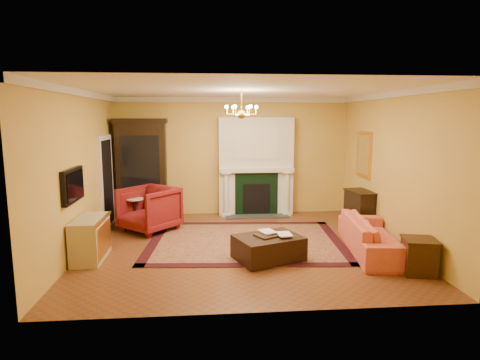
{
  "coord_description": "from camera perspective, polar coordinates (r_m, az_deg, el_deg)",
  "views": [
    {
      "loc": [
        -0.67,
        -7.56,
        2.49
      ],
      "look_at": [
        -0.0,
        0.3,
        1.26
      ],
      "focal_mm": 30.0,
      "sensor_mm": 36.0,
      "label": 1
    }
  ],
  "objects": [
    {
      "name": "wall_left",
      "position": [
        7.98,
        -21.86,
        1.08
      ],
      "size": [
        0.02,
        5.5,
        3.0
      ],
      "primitive_type": "cube",
      "color": "gold",
      "rests_on": "floor"
    },
    {
      "name": "china_cabinet",
      "position": [
        10.26,
        -13.73,
        1.27
      ],
      "size": [
        1.2,
        0.57,
        2.37
      ],
      "primitive_type": "cube",
      "rotation": [
        0.0,
        0.0,
        0.03
      ],
      "color": "black",
      "rests_on": "floor"
    },
    {
      "name": "tv_panel",
      "position": [
        7.42,
        -22.66,
        -0.69
      ],
      "size": [
        0.09,
        0.95,
        0.58
      ],
      "color": "black",
      "rests_on": "wall_left"
    },
    {
      "name": "wingback_armchair",
      "position": [
        9.1,
        -12.8,
        -3.75
      ],
      "size": [
        1.44,
        1.44,
        1.08
      ],
      "primitive_type": "imported",
      "rotation": [
        0.0,
        0.0,
        -0.71
      ],
      "color": "maroon",
      "rests_on": "floor"
    },
    {
      "name": "ottoman_tray",
      "position": [
        7.14,
        4.07,
        -7.84
      ],
      "size": [
        0.54,
        0.5,
        0.03
      ],
      "primitive_type": "cube",
      "rotation": [
        0.0,
        0.0,
        0.51
      ],
      "color": "black",
      "rests_on": "leather_ottoman"
    },
    {
      "name": "ceiling",
      "position": [
        7.61,
        0.21,
        12.76
      ],
      "size": [
        6.0,
        5.5,
        0.02
      ],
      "primitive_type": "cube",
      "color": "white",
      "rests_on": "wall_back"
    },
    {
      "name": "pedestal_table",
      "position": [
        9.39,
        -14.7,
        -4.29
      ],
      "size": [
        0.39,
        0.39,
        0.7
      ],
      "color": "black",
      "rests_on": "floor"
    },
    {
      "name": "chandelier",
      "position": [
        7.59,
        0.21,
        9.73
      ],
      "size": [
        0.63,
        0.55,
        0.53
      ],
      "color": "gold",
      "rests_on": "ceiling"
    },
    {
      "name": "fireplace",
      "position": [
        10.3,
        2.28,
        1.6
      ],
      "size": [
        1.9,
        0.7,
        2.5
      ],
      "color": "silver",
      "rests_on": "wall_back"
    },
    {
      "name": "topiary_right",
      "position": [
        10.3,
        5.26,
        3.18
      ],
      "size": [
        0.17,
        0.17,
        0.46
      ],
      "color": "gray",
      "rests_on": "fireplace"
    },
    {
      "name": "book_a",
      "position": [
        7.14,
        3.11,
        -6.35
      ],
      "size": [
        0.24,
        0.11,
        0.32
      ],
      "primitive_type": "imported",
      "rotation": [
        0.0,
        0.0,
        0.36
      ],
      "color": "gray",
      "rests_on": "ottoman_tray"
    },
    {
      "name": "wall_right",
      "position": [
        8.47,
        20.95,
        1.54
      ],
      "size": [
        0.02,
        5.5,
        3.0
      ],
      "primitive_type": "cube",
      "color": "gold",
      "rests_on": "floor"
    },
    {
      "name": "oriental_rug",
      "position": [
        8.25,
        0.82,
        -8.67
      ],
      "size": [
        4.09,
        3.19,
        0.02
      ],
      "primitive_type": "cube",
      "rotation": [
        0.0,
        0.0,
        -0.07
      ],
      "color": "#4B1012",
      "rests_on": "floor"
    },
    {
      "name": "wall_back",
      "position": [
        10.39,
        -1.13,
        3.37
      ],
      "size": [
        6.0,
        0.02,
        3.0
      ],
      "primitive_type": "cube",
      "color": "gold",
      "rests_on": "floor"
    },
    {
      "name": "book_b",
      "position": [
        7.05,
        5.44,
        -6.59
      ],
      "size": [
        0.24,
        0.04,
        0.32
      ],
      "primitive_type": "imported",
      "rotation": [
        0.0,
        0.0,
        0.07
      ],
      "color": "gray",
      "rests_on": "ottoman_tray"
    },
    {
      "name": "commode",
      "position": [
        7.62,
        -20.52,
        -7.85
      ],
      "size": [
        0.48,
        1.01,
        0.75
      ],
      "primitive_type": "cube",
      "rotation": [
        0.0,
        0.0,
        0.01
      ],
      "color": "#B8B187",
      "rests_on": "floor"
    },
    {
      "name": "wall_front",
      "position": [
        4.95,
        3.02,
        -2.7
      ],
      "size": [
        6.0,
        0.02,
        3.0
      ],
      "primitive_type": "cube",
      "color": "gold",
      "rests_on": "floor"
    },
    {
      "name": "console_table",
      "position": [
        9.46,
        16.72,
        -4.17
      ],
      "size": [
        0.53,
        0.81,
        0.84
      ],
      "primitive_type": "cube",
      "rotation": [
        0.0,
        0.0,
        0.13
      ],
      "color": "black",
      "rests_on": "floor"
    },
    {
      "name": "crown_molding",
      "position": [
        8.56,
        -0.36,
        11.85
      ],
      "size": [
        6.0,
        5.5,
        0.12
      ],
      "color": "silver",
      "rests_on": "ceiling"
    },
    {
      "name": "doorway",
      "position": [
        9.65,
        -18.48,
        -0.23
      ],
      "size": [
        0.08,
        1.05,
        2.1
      ],
      "color": "silver",
      "rests_on": "wall_left"
    },
    {
      "name": "coral_sofa",
      "position": [
        7.88,
        18.5,
        -6.76
      ],
      "size": [
        0.93,
        2.28,
        0.87
      ],
      "primitive_type": "imported",
      "rotation": [
        0.0,
        0.0,
        1.44
      ],
      "color": "#DF6A46",
      "rests_on": "floor"
    },
    {
      "name": "end_table",
      "position": [
        7.16,
        24.11,
        -9.98
      ],
      "size": [
        0.57,
        0.57,
        0.55
      ],
      "primitive_type": "cube",
      "rotation": [
        0.0,
        0.0,
        -0.23
      ],
      "color": "#371E0F",
      "rests_on": "floor"
    },
    {
      "name": "topiary_left",
      "position": [
        10.17,
        -1.39,
        2.97
      ],
      "size": [
        0.15,
        0.15,
        0.4
      ],
      "color": "gray",
      "rests_on": "fireplace"
    },
    {
      "name": "leather_ottoman",
      "position": [
        7.19,
        4.05,
        -9.57
      ],
      "size": [
        1.33,
        1.16,
        0.41
      ],
      "primitive_type": "cube",
      "rotation": [
        0.0,
        0.0,
        0.37
      ],
      "color": "black",
      "rests_on": "oriental_rug"
    },
    {
      "name": "floor",
      "position": [
        7.99,
        0.2,
        -9.38
      ],
      "size": [
        6.0,
        5.5,
        0.02
      ],
      "primitive_type": "cube",
      "color": "brown",
      "rests_on": "ground"
    },
    {
      "name": "gilt_mirror",
      "position": [
        9.71,
        17.2,
        3.48
      ],
      "size": [
        0.06,
        0.76,
        1.05
      ],
      "color": "gold",
      "rests_on": "wall_right"
    }
  ]
}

